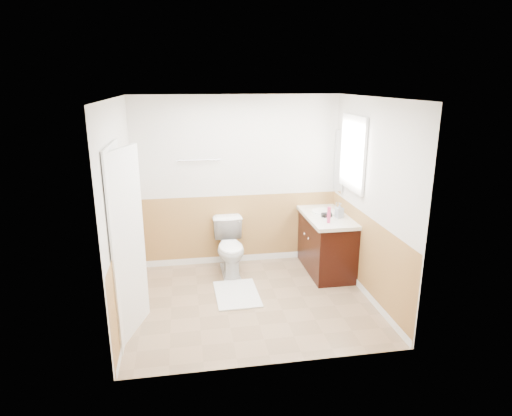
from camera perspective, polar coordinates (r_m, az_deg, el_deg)
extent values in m
plane|color=#8C7051|center=(5.64, -0.59, -12.06)|extent=(3.00, 3.00, 0.00)
plane|color=white|center=(4.96, -0.68, 14.25)|extent=(3.00, 3.00, 0.00)
plane|color=silver|center=(6.41, -2.44, 3.43)|extent=(3.00, 0.00, 3.00)
plane|color=silver|center=(3.95, 2.31, -4.93)|extent=(3.00, 0.00, 3.00)
plane|color=silver|center=(5.16, -17.33, -0.54)|extent=(0.00, 3.00, 3.00)
plane|color=silver|center=(5.58, 14.75, 0.94)|extent=(0.00, 3.00, 3.00)
plane|color=#AD8245|center=(6.61, -2.35, -2.95)|extent=(3.00, 0.00, 3.00)
plane|color=#AD8245|center=(4.29, 2.16, -14.25)|extent=(3.00, 0.00, 3.00)
plane|color=#AD8245|center=(5.41, -16.53, -8.15)|extent=(0.00, 2.60, 2.60)
plane|color=#AD8245|center=(5.82, 14.11, -6.20)|extent=(0.00, 2.60, 2.60)
imported|color=white|center=(6.27, -3.37, -5.15)|extent=(0.44, 0.76, 0.77)
cube|color=silver|center=(5.78, -2.52, -11.18)|extent=(0.56, 0.81, 0.02)
cube|color=black|center=(6.39, 9.18, -4.78)|extent=(0.55, 1.10, 0.80)
sphere|color=silver|center=(6.16, 6.89, -4.00)|extent=(0.03, 0.03, 0.03)
sphere|color=#BBBAC1|center=(6.35, 6.39, -3.39)|extent=(0.03, 0.03, 0.03)
cube|color=silver|center=(6.25, 9.27, -1.15)|extent=(0.60, 1.15, 0.05)
cylinder|color=white|center=(6.38, 8.94, -0.44)|extent=(0.36, 0.36, 0.02)
cylinder|color=silver|center=(6.42, 10.49, 0.15)|extent=(0.02, 0.02, 0.14)
cylinder|color=#C93464|center=(5.89, 9.52, -0.89)|extent=(0.05, 0.05, 0.22)
imported|color=#8F97A2|center=(6.14, 10.86, -0.29)|extent=(0.11, 0.11, 0.21)
cylinder|color=black|center=(6.14, 9.21, -0.88)|extent=(0.14, 0.07, 0.07)
cylinder|color=black|center=(6.12, 9.00, -1.23)|extent=(0.03, 0.03, 0.07)
cube|color=silver|center=(6.50, 10.84, 6.04)|extent=(0.02, 0.35, 0.90)
cube|color=white|center=(6.00, 12.56, 7.03)|extent=(0.04, 0.80, 1.00)
cube|color=white|center=(6.00, 12.71, 7.03)|extent=(0.01, 0.70, 0.90)
cube|color=white|center=(4.79, -16.58, -4.66)|extent=(0.29, 0.78, 2.04)
cube|color=white|center=(4.80, -17.50, -4.58)|extent=(0.02, 0.92, 2.10)
sphere|color=silver|center=(5.12, -15.44, -4.06)|extent=(0.06, 0.06, 0.06)
cylinder|color=silver|center=(6.25, -7.47, 6.24)|extent=(0.62, 0.02, 0.02)
cylinder|color=silver|center=(6.47, -3.18, -1.50)|extent=(0.14, 0.02, 0.02)
cylinder|color=white|center=(6.47, -3.18, -1.50)|extent=(0.10, 0.11, 0.11)
cube|color=white|center=(6.51, -3.17, -2.42)|extent=(0.10, 0.01, 0.16)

